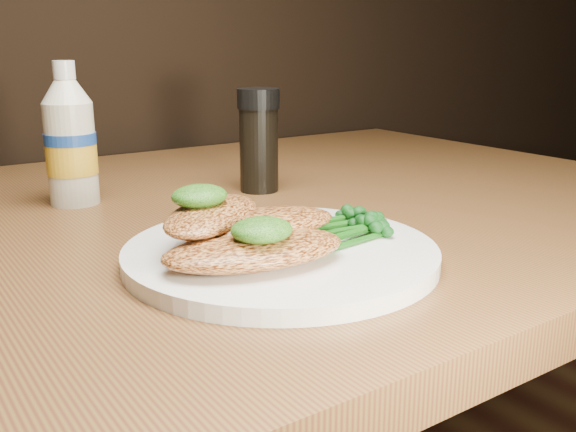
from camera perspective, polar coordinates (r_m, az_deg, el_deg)
plate at (r=0.55m, az=-0.65°, el=-3.33°), size 0.27×0.27×0.01m
chicken_front at (r=0.50m, az=-2.97°, el=-2.99°), size 0.16×0.10×0.02m
chicken_mid at (r=0.54m, az=-2.80°, el=-0.71°), size 0.15×0.09×0.02m
chicken_back at (r=0.54m, az=-6.74°, el=0.09°), size 0.14×0.14×0.02m
pesto_front at (r=0.49m, az=-2.35°, el=-1.24°), size 0.05×0.05×0.02m
pesto_back at (r=0.54m, az=-7.86°, el=1.78°), size 0.06×0.06×0.02m
broccolini_bundle at (r=0.57m, az=3.38°, el=-0.97°), size 0.14×0.12×0.02m
mayo_bottle at (r=0.77m, az=-18.78°, el=6.90°), size 0.06×0.06×0.16m
pepper_grinder at (r=0.80m, az=-2.60°, el=6.69°), size 0.06×0.06×0.13m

